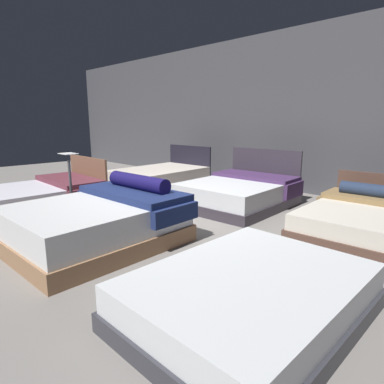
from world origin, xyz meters
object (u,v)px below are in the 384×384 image
(bed_0, at_px, (37,198))
(bed_1, at_px, (100,221))
(bed_2, at_px, (250,296))
(bed_4, at_px, (239,192))
(bed_3, at_px, (160,178))
(price_sign, at_px, (72,197))
(bed_5, at_px, (368,218))

(bed_0, bearing_deg, bed_1, 0.57)
(bed_2, bearing_deg, bed_0, 179.50)
(bed_4, bearing_deg, bed_0, -132.19)
(bed_3, relative_size, price_sign, 2.02)
(bed_1, xyz_separation_m, bed_2, (2.34, -0.02, -0.11))
(bed_4, bearing_deg, bed_5, -0.62)
(price_sign, bearing_deg, bed_5, 39.61)
(bed_3, height_order, price_sign, price_sign)
(bed_1, distance_m, bed_3, 3.61)
(bed_1, distance_m, bed_4, 2.86)
(bed_0, relative_size, bed_4, 1.05)
(bed_2, bearing_deg, bed_1, 179.85)
(bed_1, distance_m, price_sign, 1.10)
(bed_3, xyz_separation_m, bed_4, (2.30, 0.01, 0.01))
(bed_2, distance_m, price_sign, 3.44)
(bed_4, distance_m, price_sign, 2.95)
(bed_1, height_order, bed_3, bed_3)
(bed_4, bearing_deg, bed_1, -94.82)
(bed_3, xyz_separation_m, bed_5, (4.52, 0.11, -0.04))
(bed_3, relative_size, bed_5, 1.07)
(bed_0, xyz_separation_m, price_sign, (1.12, 0.11, 0.18))
(bed_0, height_order, bed_1, bed_0)
(bed_2, bearing_deg, bed_5, 90.97)
(bed_2, relative_size, bed_5, 0.96)
(bed_3, height_order, bed_4, bed_4)
(bed_1, height_order, price_sign, price_sign)
(bed_2, distance_m, bed_5, 2.97)
(bed_0, xyz_separation_m, bed_2, (4.55, -0.06, -0.05))
(bed_0, distance_m, bed_4, 3.63)
(bed_1, xyz_separation_m, bed_5, (2.31, 2.96, -0.09))
(bed_5, height_order, price_sign, price_sign)
(bed_5, bearing_deg, bed_3, 178.63)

